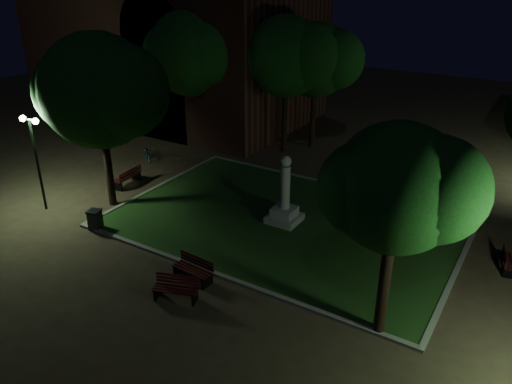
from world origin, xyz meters
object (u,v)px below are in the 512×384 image
monument (285,204)px  bicycle (148,153)px  bench_right_side (508,262)px  bench_near_left (194,269)px  bench_left_side (128,178)px  trash_bin (95,220)px  bench_near_right (176,289)px  bench_far_side (387,188)px

monument → bicycle: 11.18m
monument → bench_right_side: monument is taller
bench_near_left → bench_right_side: (9.99, 6.90, -0.06)m
bicycle → bench_left_side: bearing=-115.0°
bicycle → trash_bin: bearing=-114.3°
bench_near_right → bench_right_side: bench_near_right is taller
trash_bin → bench_right_side: bearing=20.8°
bench_far_side → bicycle: size_ratio=0.94×
bench_far_side → trash_bin: 14.36m
bench_far_side → bicycle: bearing=29.6°
bench_right_side → bicycle: bearing=74.9°
bench_near_left → bicycle: size_ratio=1.02×
bench_near_right → bench_left_side: size_ratio=0.93×
bench_right_side → bicycle: size_ratio=0.90×
trash_bin → monument: bearing=35.7°
bench_left_side → bench_far_side: (12.18, 6.11, -0.08)m
bench_near_left → bench_left_side: (-8.40, 5.03, 0.04)m
monument → bench_near_left: (-0.75, -5.73, -0.53)m
bench_right_side → monument: bearing=86.5°
bench_left_side → bicycle: bench_left_side is taller
bench_near_left → bench_near_right: bench_near_left is taller
bench_near_right → bicycle: bench_near_right is taller
monument → bench_left_side: bearing=-175.7°
bench_left_side → trash_bin: bearing=22.0°
bench_left_side → bicycle: bearing=-159.2°
bench_near_right → bench_far_side: (3.56, 12.43, -0.04)m
bench_near_left → bench_near_right: (0.23, -1.28, -0.01)m
bench_near_right → bench_far_side: 12.93m
bench_right_side → trash_bin: trash_bin is taller
trash_bin → bicycle: (-3.95, 7.65, -0.05)m
bench_far_side → monument: bearing=79.2°
monument → trash_bin: (-6.89, -4.96, -0.48)m
bench_near_right → bench_far_side: bearing=54.7°
bench_near_left → monument: bearing=86.7°
bench_right_side → bench_far_side: size_ratio=0.96×
trash_bin → bicycle: trash_bin is taller
bench_left_side → bench_right_side: 18.48m
bench_near_right → bench_left_side: 10.69m
monument → bench_far_side: 6.24m
bench_right_side → bench_near_left: bearing=113.9°
bicycle → bench_near_right: bearing=-94.8°
trash_bin → bench_near_left: bearing=-7.1°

